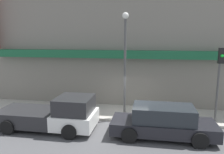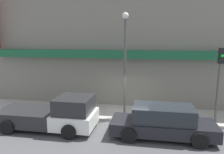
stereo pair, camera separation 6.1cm
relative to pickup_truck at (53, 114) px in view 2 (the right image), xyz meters
name	(u,v)px [view 2 (the right image)]	position (x,y,z in m)	size (l,w,h in m)	color
ground_plane	(125,123)	(3.54, 1.44, -0.76)	(80.00, 80.00, 0.00)	#4C4C4F
sidewalk	(128,113)	(3.54, 2.79, -0.69)	(36.00, 2.70, 0.14)	#ADA89E
building	(132,40)	(3.52, 5.62, 3.72)	(19.80, 3.80, 11.31)	gray
pickup_truck	(53,114)	(0.00, 0.00, 0.00)	(5.05, 2.20, 1.74)	white
parked_car	(163,122)	(5.45, 0.00, -0.03)	(4.82, 1.97, 1.51)	black
fire_hydrant	(168,114)	(5.83, 1.95, -0.32)	(0.17, 0.17, 0.62)	#196633
street_lamp	(125,54)	(3.41, 2.03, 2.99)	(0.36, 0.36, 5.82)	#4C4C4C
traffic_light	(220,72)	(8.34, 1.98, 2.10)	(0.28, 0.42, 3.98)	#4C4C4C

